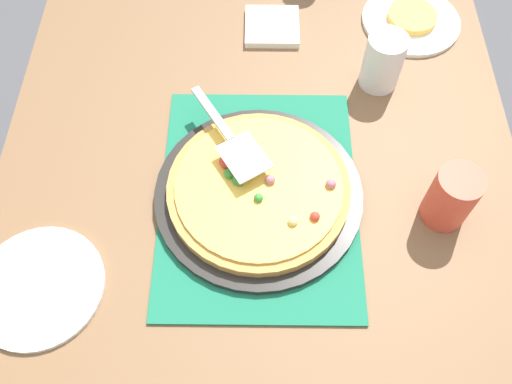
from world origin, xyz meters
TOP-DOWN VIEW (x-y plane):
  - ground_plane at (0.00, 0.00)m, footprint 8.00×8.00m
  - dining_table at (0.00, 0.00)m, footprint 1.40×1.00m
  - placemat at (0.00, 0.00)m, footprint 0.48×0.36m
  - pizza_pan at (0.00, 0.00)m, footprint 0.38×0.38m
  - pizza at (0.00, 0.00)m, footprint 0.33×0.33m
  - plate_near_left at (0.46, -0.34)m, footprint 0.22×0.22m
  - plate_side at (-0.18, 0.37)m, footprint 0.22×0.22m
  - served_slice_left at (0.46, -0.34)m, footprint 0.11×0.11m
  - cup_far at (-0.03, -0.33)m, footprint 0.08×0.08m
  - cup_corner at (0.28, -0.25)m, footprint 0.08×0.08m
  - pizza_server at (0.08, 0.05)m, footprint 0.22×0.16m
  - napkin_stack at (0.44, -0.03)m, footprint 0.12×0.12m

SIDE VIEW (x-z plane):
  - ground_plane at x=0.00m, z-range 0.00..0.00m
  - dining_table at x=0.00m, z-range 0.27..1.02m
  - placemat at x=0.00m, z-range 0.75..0.76m
  - plate_near_left at x=0.46m, z-range 0.75..0.76m
  - plate_side at x=-0.18m, z-range 0.75..0.76m
  - napkin_stack at x=0.44m, z-range 0.75..0.77m
  - pizza_pan at x=0.00m, z-range 0.76..0.77m
  - served_slice_left at x=0.46m, z-range 0.76..0.78m
  - pizza at x=0.00m, z-range 0.76..0.81m
  - cup_far at x=-0.03m, z-range 0.75..0.87m
  - cup_corner at x=0.28m, z-range 0.75..0.87m
  - pizza_server at x=0.08m, z-range 0.82..0.82m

